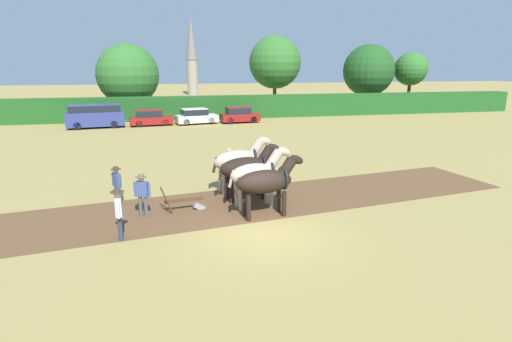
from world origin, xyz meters
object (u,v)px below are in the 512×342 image
at_px(tree_center_right, 369,70).
at_px(parked_car_left, 150,118).
at_px(parked_car_center_left, 196,117).
at_px(draft_horse_trail_left, 248,167).
at_px(church_spire, 192,54).
at_px(draft_horse_lead_right, 257,174).
at_px(farmer_at_plow, 142,192).
at_px(plow, 187,203).
at_px(parked_car_center, 239,115).
at_px(draft_horse_lead_left, 267,181).
at_px(draft_horse_trail_right, 240,160).
at_px(farmer_onlooker_left, 119,210).
at_px(farmer_onlooker_right, 117,183).
at_px(parked_van, 95,116).
at_px(farmer_beside_team, 229,163).
at_px(tree_center, 275,63).
at_px(tree_right, 411,69).
at_px(tree_center_left, 128,75).

distance_m(tree_center_right, parked_car_left, 29.76).
bearing_deg(parked_car_center_left, draft_horse_trail_left, -100.10).
relative_size(church_spire, parked_car_center_left, 3.46).
xyz_separation_m(draft_horse_lead_right, farmer_at_plow, (-4.48, -0.17, -0.41)).
distance_m(plow, parked_car_center, 25.53).
bearing_deg(parked_car_center, draft_horse_lead_left, -103.06).
distance_m(draft_horse_trail_right, farmer_onlooker_left, 6.50).
relative_size(farmer_onlooker_right, parked_van, 0.31).
bearing_deg(farmer_beside_team, tree_center, 100.64).
bearing_deg(tree_right, plow, -132.90).
distance_m(draft_horse_trail_right, plow, 3.40).
height_order(draft_horse_trail_left, farmer_onlooker_right, draft_horse_trail_left).
relative_size(parked_van, parked_car_center, 1.31).
bearing_deg(parked_van, tree_center_left, 68.50).
height_order(farmer_beside_team, parked_car_center_left, farmer_beside_team).
xyz_separation_m(plow, parked_car_center, (6.57, 24.67, 0.44)).
xyz_separation_m(draft_horse_trail_left, parked_van, (-9.74, 23.16, -0.29)).
distance_m(draft_horse_lead_right, parked_car_center_left, 24.78).
bearing_deg(parked_car_left, draft_horse_trail_right, -85.48).
distance_m(tree_center, parked_car_left, 18.56).
relative_size(tree_center, farmer_at_plow, 5.47).
distance_m(draft_horse_trail_left, parked_car_center, 24.07).
height_order(tree_center_left, farmer_beside_team, tree_center_left).
xyz_separation_m(farmer_beside_team, farmer_onlooker_left, (-4.55, -5.81, 0.02)).
distance_m(draft_horse_lead_left, draft_horse_lead_right, 1.10).
xyz_separation_m(draft_horse_lead_right, draft_horse_trail_left, (-0.16, 1.09, 0.00)).
relative_size(draft_horse_lead_left, parked_car_center, 0.72).
height_order(tree_center_left, parked_car_left, tree_center_left).
distance_m(church_spire, farmer_beside_team, 63.10).
relative_size(draft_horse_lead_left, farmer_beside_team, 1.64).
xyz_separation_m(draft_horse_lead_right, parked_car_center_left, (-0.62, 24.77, -0.65)).
xyz_separation_m(tree_center_right, farmer_onlooker_left, (-27.92, -36.59, -3.95)).
relative_size(tree_center_right, farmer_onlooker_left, 4.71).
distance_m(tree_center_right, draft_horse_trail_left, 40.63).
xyz_separation_m(church_spire, draft_horse_trail_left, (-2.07, -65.24, -6.39)).
bearing_deg(tree_right, farmer_onlooker_left, -133.02).
relative_size(tree_center_right, draft_horse_trail_left, 2.91).
xyz_separation_m(tree_center_right, parked_van, (-32.71, -10.17, -3.90)).
height_order(parked_van, parked_car_center, parked_van).
xyz_separation_m(farmer_at_plow, parked_car_center, (8.25, 25.00, -0.22)).
relative_size(draft_horse_trail_right, farmer_onlooker_right, 1.76).
bearing_deg(draft_horse_lead_right, parked_car_center, 73.42).
xyz_separation_m(tree_center_left, farmer_onlooker_right, (1.97, -32.32, -3.64)).
xyz_separation_m(tree_center_left, draft_horse_trail_left, (7.38, -32.67, -3.19)).
bearing_deg(parked_van, farmer_at_plow, -85.00).
bearing_deg(parked_car_left, farmer_onlooker_right, -98.66).
bearing_deg(farmer_onlooker_left, church_spire, 78.83).
bearing_deg(draft_horse_trail_right, parked_van, 105.53).
height_order(draft_horse_lead_right, parked_car_center_left, draft_horse_lead_right).
distance_m(draft_horse_lead_right, farmer_onlooker_left, 5.57).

